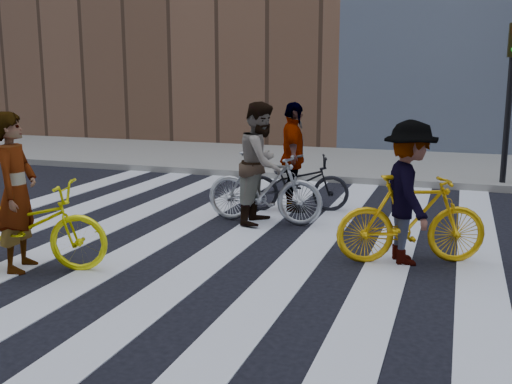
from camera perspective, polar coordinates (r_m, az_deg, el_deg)
The scene contains 12 objects.
ground at distance 8.85m, azimuth -5.27°, elevation -4.34°, with size 100.00×100.00×0.00m, color black.
sidewalk_far at distance 15.84m, azimuth 5.87°, elevation 2.89°, with size 100.00×5.00×0.15m, color gray.
zebra_crosswalk at distance 8.85m, azimuth -5.27°, elevation -4.30°, with size 8.25×10.00×0.01m.
traffic_signal at distance 13.12m, azimuth 23.13°, elevation 9.99°, with size 0.22×0.42×3.33m.
bike_yellow_left at distance 7.81m, azimuth -21.36°, elevation -3.08°, with size 0.73×2.08×1.09m, color #FFFD0E.
bike_silver_mid at distance 9.54m, azimuth 0.79°, elevation 0.41°, with size 0.54×1.92×1.15m, color #A2A5AB.
bike_yellow_right at distance 7.78m, azimuth 14.59°, elevation -2.53°, with size 0.53×1.89×1.14m, color #F3B30D.
bike_dark_rear at distance 10.42m, azimuth 3.78°, elevation 0.82°, with size 0.65×1.86×0.98m, color black.
rider_left at distance 7.75m, azimuth -21.87°, elevation -0.02°, with size 0.71×0.46×1.94m, color slate.
rider_mid at distance 9.49m, azimuth 0.51°, elevation 2.75°, with size 0.94×0.73×1.94m, color slate.
rider_right at distance 7.72m, azimuth 14.35°, elevation -0.07°, with size 1.17×0.67×1.81m, color slate.
rider_rear at distance 10.36m, azimuth 3.55°, elevation 3.33°, with size 1.11×0.46×1.89m, color slate.
Camera 1 is at (3.52, -7.77, 2.38)m, focal length 42.00 mm.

